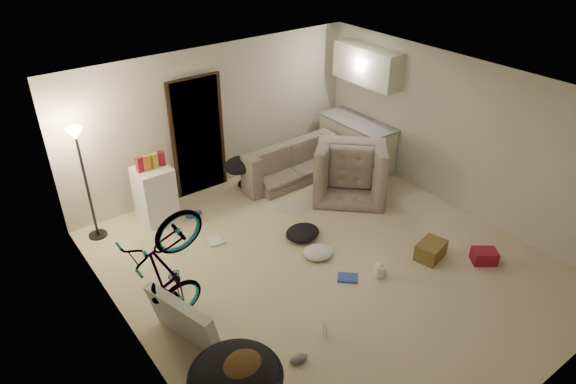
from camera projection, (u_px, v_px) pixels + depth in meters
floor at (327, 264)px, 7.38m from camera, size 5.50×6.00×0.02m
ceiling at (335, 97)px, 6.10m from camera, size 5.50×6.00×0.02m
wall_back at (216, 118)px, 8.82m from camera, size 5.50×0.02×2.50m
wall_front at (547, 321)px, 4.67m from camera, size 5.50×0.02×2.50m
wall_left at (129, 268)px, 5.32m from camera, size 0.02×6.00×2.50m
wall_right at (462, 136)px, 8.17m from camera, size 0.02×6.00×2.50m
doorway at (197, 137)px, 8.70m from camera, size 0.85×0.10×2.04m
door_trim at (198, 137)px, 8.68m from camera, size 0.97×0.04×2.10m
floor_lamp at (81, 161)px, 7.30m from camera, size 0.28×0.28×1.81m
kitchen_counter at (356, 144)px, 9.79m from camera, size 0.60×1.50×0.88m
counter_top at (358, 122)px, 9.55m from camera, size 0.64×1.54×0.04m
kitchen_uppers at (367, 65)px, 9.08m from camera, size 0.38×1.40×0.65m
sofa at (283, 163)px, 9.46m from camera, size 1.93×0.79×0.56m
armchair at (350, 170)px, 9.00m from camera, size 1.58×1.58×0.78m
bicycle at (171, 298)px, 6.09m from camera, size 1.75×0.84×0.99m
book_asset at (326, 340)px, 6.11m from camera, size 0.25×0.23×0.02m
mini_fridge at (155, 194)px, 8.16m from camera, size 0.56×0.56×0.91m
snack_box_0 at (140, 167)px, 7.80m from camera, size 0.11×0.09×0.30m
snack_box_1 at (147, 165)px, 7.86m from camera, size 0.12×0.10×0.30m
snack_box_2 at (155, 162)px, 7.92m from camera, size 0.11×0.09×0.30m
snack_box_3 at (162, 160)px, 7.98m from camera, size 0.12×0.09×0.30m
saucer_chair at (236, 382)px, 5.11m from camera, size 0.96×0.96×0.68m
hoodie at (241, 368)px, 5.01m from camera, size 0.56×0.50×0.22m
sofa_drape at (239, 165)px, 8.83m from camera, size 0.62×0.54×0.28m
tv_box at (184, 321)px, 5.93m from camera, size 0.52×1.05×0.69m
drink_case_a at (431, 250)px, 7.43m from camera, size 0.50×0.41×0.25m
drink_case_b at (484, 256)px, 7.36m from camera, size 0.42×0.40×0.20m
juicer at (380, 270)px, 7.09m from camera, size 0.17×0.17×0.25m
newspaper at (293, 207)px, 8.68m from camera, size 0.64×0.70×0.01m
book_blue at (348, 278)px, 7.08m from camera, size 0.34×0.34×0.03m
book_white at (215, 240)px, 7.84m from camera, size 0.25×0.31×0.03m
shoe_0 at (194, 214)px, 8.39m from camera, size 0.29×0.12×0.11m
shoe_3 at (299, 359)px, 5.82m from camera, size 0.26×0.14×0.09m
clothes_lump_a at (303, 233)px, 7.88m from camera, size 0.58×0.50×0.18m
clothes_lump_b at (248, 183)px, 9.27m from camera, size 0.48×0.44×0.12m
clothes_lump_c at (318, 252)px, 7.48m from camera, size 0.56×0.53×0.14m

